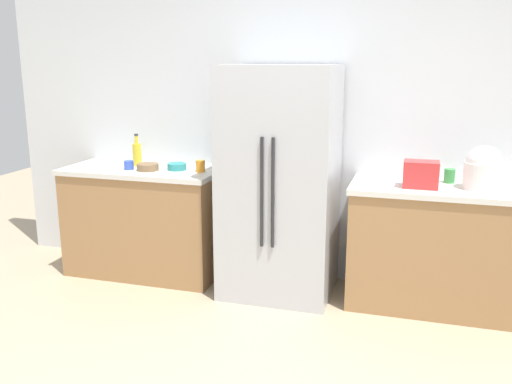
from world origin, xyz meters
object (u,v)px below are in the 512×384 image
cup_b (200,166)px  bowl_b (177,167)px  cup_c (449,176)px  toaster (421,174)px  rice_cooker (483,169)px  refrigerator (280,182)px  bottle_a (137,154)px  bowl_a (148,167)px  cup_a (129,165)px

cup_b → bowl_b: size_ratio=0.61×
cup_c → bowl_b: bearing=-176.7°
bowl_b → toaster: bearing=-2.9°
rice_cooker → cup_b: rice_cooker is taller
refrigerator → bowl_b: size_ratio=11.37×
toaster → cup_c: 0.30m
bottle_a → bowl_a: bearing=-41.4°
toaster → cup_c: size_ratio=2.34×
cup_b → bowl_a: 0.44m
rice_cooker → bottle_a: (-2.72, 0.10, -0.04)m
bottle_a → cup_b: 0.62m
cup_c → bowl_b: 2.12m
toaster → bottle_a: size_ratio=0.88×
rice_cooker → cup_a: bearing=-178.5°
bottle_a → bowl_b: bottle_a is taller
refrigerator → bowl_b: (-0.88, 0.07, 0.06)m
cup_a → cup_b: cup_b is taller
rice_cooker → bottle_a: bearing=177.9°
toaster → bowl_b: size_ratio=1.55×
refrigerator → cup_c: 1.24m
toaster → cup_b: 1.70m
cup_a → bowl_b: bearing=14.4°
rice_cooker → cup_a: size_ratio=3.93×
cup_b → bowl_b: cup_b is taller
bowl_a → cup_a: bearing=-175.8°
rice_cooker → cup_a: (-2.70, -0.07, -0.11)m
bottle_a → bowl_a: size_ratio=1.53×
refrigerator → cup_a: refrigerator is taller
rice_cooker → bowl_b: 2.32m
rice_cooker → cup_c: (-0.21, 0.15, -0.09)m
bowl_b → cup_a: bearing=-165.6°
bowl_a → bowl_b: bearing=21.5°
rice_cooker → bowl_b: (-2.32, 0.03, -0.12)m
cup_c → bowl_a: 2.34m
cup_c → toaster: bearing=-132.5°
cup_a → bottle_a: bearing=94.3°
bowl_a → refrigerator: bearing=0.8°
cup_b → bowl_a: size_ratio=0.53×
refrigerator → bowl_a: refrigerator is taller
cup_b → cup_c: 1.90m
refrigerator → toaster: refrigerator is taller
bowl_a → bowl_b: (0.22, 0.09, -0.00)m
bottle_a → cup_c: bottle_a is taller
cup_c → bowl_a: (-2.33, -0.21, -0.02)m
refrigerator → toaster: 1.03m
cup_a → bowl_a: bearing=4.2°
bowl_a → bottle_a: bearing=138.6°
bowl_a → rice_cooker: bearing=1.3°
bottle_a → cup_b: size_ratio=2.90×
refrigerator → cup_c: size_ratio=17.16×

